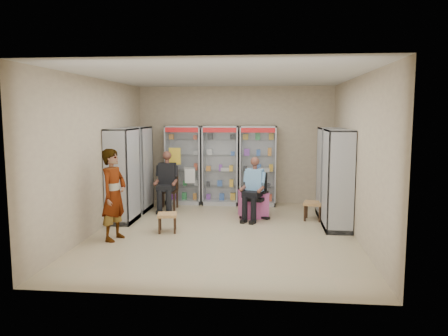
# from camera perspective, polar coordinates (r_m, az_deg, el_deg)

# --- Properties ---
(floor) EXTENTS (6.00, 6.00, 0.00)m
(floor) POSITION_cam_1_polar(r_m,az_deg,el_deg) (8.60, -0.09, -8.50)
(floor) COLOR tan
(floor) RESTS_ON ground
(room_shell) EXTENTS (5.02, 6.02, 3.01)m
(room_shell) POSITION_cam_1_polar(r_m,az_deg,el_deg) (8.28, -0.09, 4.73)
(room_shell) COLOR tan
(room_shell) RESTS_ON ground
(cabinet_back_left) EXTENTS (0.90, 0.50, 2.00)m
(cabinet_back_left) POSITION_cam_1_polar(r_m,az_deg,el_deg) (11.25, -5.26, 0.40)
(cabinet_back_left) COLOR silver
(cabinet_back_left) RESTS_ON floor
(cabinet_back_mid) EXTENTS (0.90, 0.50, 2.00)m
(cabinet_back_mid) POSITION_cam_1_polar(r_m,az_deg,el_deg) (11.11, -0.45, 0.34)
(cabinet_back_mid) COLOR silver
(cabinet_back_mid) RESTS_ON floor
(cabinet_back_right) EXTENTS (0.90, 0.50, 2.00)m
(cabinet_back_right) POSITION_cam_1_polar(r_m,az_deg,el_deg) (11.04, 4.46, 0.28)
(cabinet_back_right) COLOR silver
(cabinet_back_right) RESTS_ON floor
(cabinet_right_far) EXTENTS (0.90, 0.50, 2.00)m
(cabinet_right_far) POSITION_cam_1_polar(r_m,az_deg,el_deg) (10.02, 13.67, -0.61)
(cabinet_right_far) COLOR silver
(cabinet_right_far) RESTS_ON floor
(cabinet_right_near) EXTENTS (0.90, 0.50, 2.00)m
(cabinet_right_near) POSITION_cam_1_polar(r_m,az_deg,el_deg) (8.94, 14.62, -1.56)
(cabinet_right_near) COLOR silver
(cabinet_right_near) RESTS_ON floor
(cabinet_left_far) EXTENTS (0.90, 0.50, 2.00)m
(cabinet_left_far) POSITION_cam_1_polar(r_m,az_deg,el_deg) (10.58, -11.18, -0.14)
(cabinet_left_far) COLOR #B7BBBF
(cabinet_left_far) RESTS_ON floor
(cabinet_left_near) EXTENTS (0.90, 0.50, 2.00)m
(cabinet_left_near) POSITION_cam_1_polar(r_m,az_deg,el_deg) (9.54, -13.10, -0.98)
(cabinet_left_near) COLOR #B3B6BA
(cabinet_left_near) RESTS_ON floor
(wooden_chair) EXTENTS (0.42, 0.42, 0.94)m
(wooden_chair) POSITION_cam_1_polar(r_m,az_deg,el_deg) (10.67, -7.30, -2.87)
(wooden_chair) COLOR black
(wooden_chair) RESTS_ON floor
(seated_customer) EXTENTS (0.44, 0.60, 1.34)m
(seated_customer) POSITION_cam_1_polar(r_m,az_deg,el_deg) (10.59, -7.38, -1.85)
(seated_customer) COLOR black
(seated_customer) RESTS_ON floor
(office_chair) EXTENTS (0.70, 0.70, 1.01)m
(office_chair) POSITION_cam_1_polar(r_m,az_deg,el_deg) (9.66, 4.07, -3.67)
(office_chair) COLOR black
(office_chair) RESTS_ON floor
(seated_shopkeeper) EXTENTS (0.59, 0.69, 1.29)m
(seated_shopkeeper) POSITION_cam_1_polar(r_m,az_deg,el_deg) (9.58, 4.07, -2.91)
(seated_shopkeeper) COLOR #78C0ED
(seated_shopkeeper) RESTS_ON floor
(pink_trunk) EXTENTS (0.71, 0.70, 0.58)m
(pink_trunk) POSITION_cam_1_polar(r_m,az_deg,el_deg) (9.88, 3.84, -4.71)
(pink_trunk) COLOR #A4417D
(pink_trunk) RESTS_ON floor
(tea_glass) EXTENTS (0.07, 0.07, 0.10)m
(tea_glass) POSITION_cam_1_polar(r_m,az_deg,el_deg) (9.80, 4.19, -2.77)
(tea_glass) COLOR #5B1407
(tea_glass) RESTS_ON pink_trunk
(woven_stool_a) EXTENTS (0.48, 0.48, 0.40)m
(woven_stool_a) POSITION_cam_1_polar(r_m,az_deg,el_deg) (9.77, 11.57, -5.52)
(woven_stool_a) COLOR olive
(woven_stool_a) RESTS_ON floor
(woven_stool_b) EXTENTS (0.43, 0.43, 0.37)m
(woven_stool_b) POSITION_cam_1_polar(r_m,az_deg,el_deg) (8.71, -7.41, -7.10)
(woven_stool_b) COLOR #A37A44
(woven_stool_b) RESTS_ON floor
(standing_man) EXTENTS (0.54, 0.69, 1.69)m
(standing_man) POSITION_cam_1_polar(r_m,az_deg,el_deg) (8.23, -14.21, -3.40)
(standing_man) COLOR gray
(standing_man) RESTS_ON floor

